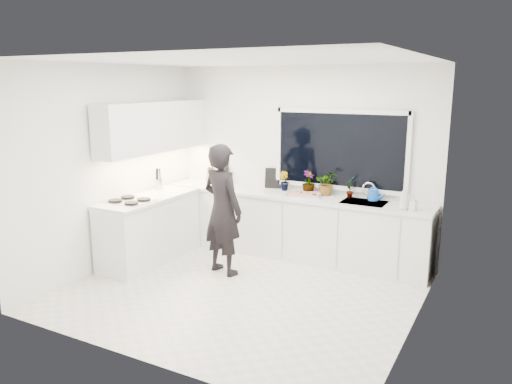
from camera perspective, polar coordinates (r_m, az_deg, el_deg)
The scene contains 25 objects.
floor at distance 6.14m, azimuth -1.77°, elevation -11.36°, with size 4.00×3.50×0.02m, color beige.
wall_back at distance 7.28m, azimuth 5.12°, elevation 3.57°, with size 4.00×0.02×2.70m, color white.
wall_left at distance 6.94m, azimuth -16.39°, elevation 2.68°, with size 0.02×3.50×2.70m, color white.
wall_right at distance 5.05m, azimuth 18.30°, elevation -0.99°, with size 0.02×3.50×2.70m, color white.
ceiling at distance 5.62m, azimuth -1.96°, elevation 14.92°, with size 4.00×3.50×0.02m, color white.
window at distance 7.00m, azimuth 9.56°, elevation 4.76°, with size 1.80×0.02×1.00m, color black.
base_cabinets_back at distance 7.20m, azimuth 4.00°, elevation -3.93°, with size 3.92×0.58×0.88m, color white.
base_cabinets_left at distance 7.17m, azimuth -12.04°, elevation -4.26°, with size 0.58×1.60×0.88m, color white.
countertop_back at distance 7.07m, azimuth 4.02°, elevation -0.38°, with size 3.94×0.62×0.04m, color silver.
countertop_left at distance 7.05m, azimuth -12.21°, elevation -0.68°, with size 0.62×1.60×0.04m, color silver.
upper_cabinets at distance 7.25m, azimuth -11.48°, elevation 7.32°, with size 0.34×2.10×0.70m, color white.
sink at distance 6.74m, azimuth 12.22°, elevation -1.54°, with size 0.58×0.42×0.14m, color silver.
faucet at distance 6.89m, azimuth 12.75°, elevation 0.11°, with size 0.03×0.03×0.22m, color silver.
stovetop at distance 6.80m, azimuth -14.25°, elevation -0.96°, with size 0.56×0.48×0.03m, color black.
person at distance 6.46m, azimuth -3.86°, elevation -2.01°, with size 0.62×0.41×1.71m, color black.
pizza_tray at distance 6.96m, azimuth 5.58°, elevation -0.32°, with size 0.47×0.35×0.03m, color #B1B2B6.
pizza at distance 6.96m, azimuth 5.59°, elevation -0.18°, with size 0.43×0.31×0.01m, color red.
watering_can at distance 6.85m, azimuth 13.26°, elevation -0.39°, with size 0.14×0.14×0.13m, color blue.
paper_towel_roll at distance 7.73m, azimuth -4.26°, elevation 1.86°, with size 0.11×0.11×0.26m, color white.
knife_block at distance 7.86m, azimuth -5.10°, elevation 1.87°, with size 0.13×0.10×0.22m, color #946945.
utensil_crock at distance 7.48m, azimuth -11.07°, elevation 0.91°, with size 0.13×0.13×0.16m, color #AEAFB3.
picture_frame_large at distance 7.87m, azimuth -3.94°, elevation 2.12°, with size 0.22×0.02×0.28m, color black.
picture_frame_small at distance 7.43m, azimuth 1.99°, elevation 1.61°, with size 0.25×0.02×0.30m, color black.
herb_plants at distance 7.05m, azimuth 7.35°, elevation 1.03°, with size 1.14×0.36×0.34m.
soap_bottles at distance 6.43m, azimuth 16.82°, elevation -0.77°, with size 0.25×0.16×0.30m.
Camera 1 is at (2.82, -4.85, 2.47)m, focal length 35.00 mm.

